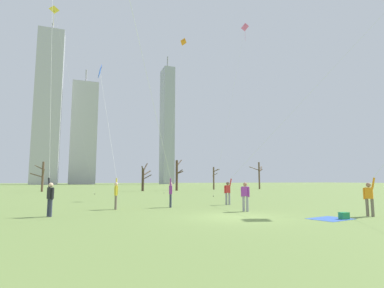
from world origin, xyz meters
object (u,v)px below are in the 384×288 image
kite_flyer_midfield_right_blue (112,164)px  bare_tree_right_of_center (214,177)px  kite_flyer_midfield_left_white (270,143)px  picnic_spot (338,217)px  kite_flyer_midfield_center_red (51,118)px  bystander_watching_nearby (245,195)px  bare_tree_leftmost (259,174)px  bare_tree_left_of_center (42,176)px  distant_kite_low_near_trees_yellow (57,22)px  distant_kite_high_overhead_orange (182,51)px  bare_tree_far_right_edge (177,174)px  bare_tree_rightmost (144,177)px  kite_flyer_foreground_left_teal (161,151)px  distant_kite_drifting_right_pink (242,46)px

kite_flyer_midfield_right_blue → bare_tree_right_of_center: kite_flyer_midfield_right_blue is taller
kite_flyer_midfield_right_blue → bare_tree_right_of_center: (22.41, 33.35, -0.46)m
kite_flyer_midfield_left_white → picnic_spot: size_ratio=7.35×
kite_flyer_midfield_center_red → bystander_watching_nearby: 11.61m
picnic_spot → bare_tree_leftmost: bare_tree_leftmost is taller
picnic_spot → bare_tree_left_of_center: 44.89m
distant_kite_low_near_trees_yellow → bare_tree_right_of_center: (27.78, 13.66, -19.24)m
kite_flyer_midfield_right_blue → bare_tree_right_of_center: 40.18m
kite_flyer_midfield_right_blue → distant_kite_high_overhead_orange: 33.18m
kite_flyer_midfield_right_blue → distant_kite_low_near_trees_yellow: 27.73m
bare_tree_far_right_edge → picnic_spot: bearing=-97.1°
distant_kite_high_overhead_orange → picnic_spot: 39.94m
kite_flyer_midfield_left_white → kite_flyer_midfield_right_blue: 10.99m
distant_kite_low_near_trees_yellow → bare_tree_leftmost: distant_kite_low_near_trees_yellow is taller
kite_flyer_midfield_left_white → bare_tree_left_of_center: size_ratio=3.28×
bare_tree_right_of_center → bare_tree_rightmost: (-14.34, -3.53, -0.06)m
bystander_watching_nearby → distant_kite_high_overhead_orange: bearing=78.5°
kite_flyer_foreground_left_teal → bystander_watching_nearby: 5.43m
kite_flyer_midfield_left_white → kite_flyer_midfield_right_blue: size_ratio=1.36×
bystander_watching_nearby → bare_tree_rightmost: 34.83m
kite_flyer_midfield_center_red → picnic_spot: bearing=-30.4°
kite_flyer_foreground_left_teal → bystander_watching_nearby: size_ratio=7.82×
kite_flyer_midfield_right_blue → bare_tree_leftmost: kite_flyer_midfield_right_blue is taller
kite_flyer_midfield_center_red → distant_kite_drifting_right_pink: bearing=30.0°
kite_flyer_midfield_center_red → bare_tree_rightmost: kite_flyer_midfield_center_red is taller
kite_flyer_foreground_left_teal → distant_kite_high_overhead_orange: bearing=69.1°
kite_flyer_foreground_left_teal → bare_tree_far_right_edge: size_ratio=2.34×
bystander_watching_nearby → bare_tree_far_right_edge: (7.13, 35.14, 1.90)m
kite_flyer_midfield_left_white → kite_flyer_foreground_left_teal: size_ratio=1.20×
kite_flyer_midfield_left_white → kite_flyer_midfield_right_blue: bearing=169.3°
kite_flyer_midfield_center_red → bare_tree_right_of_center: kite_flyer_midfield_center_red is taller
kite_flyer_midfield_right_blue → kite_flyer_midfield_center_red: bearing=-150.8°
bystander_watching_nearby → bare_tree_right_of_center: (15.57, 38.31, 1.39)m
distant_kite_high_overhead_orange → distant_kite_drifting_right_pink: 16.20m
kite_flyer_foreground_left_teal → bare_tree_right_of_center: kite_flyer_foreground_left_teal is taller
bare_tree_leftmost → bystander_watching_nearby: bearing=-123.8°
kite_flyer_midfield_center_red → bare_tree_left_of_center: bearing=96.2°
distant_kite_low_near_trees_yellow → distant_kite_drifting_right_pink: distant_kite_low_near_trees_yellow is taller
bystander_watching_nearby → bare_tree_left_of_center: size_ratio=0.35×
distant_kite_high_overhead_orange → bare_tree_far_right_edge: size_ratio=4.53×
distant_kite_low_near_trees_yellow → distant_kite_drifting_right_pink: 23.39m
bystander_watching_nearby → bare_tree_leftmost: bare_tree_leftmost is taller
bare_tree_right_of_center → kite_flyer_midfield_center_red: bearing=-126.3°
kite_flyer_midfield_left_white → distant_kite_drifting_right_pink: 16.84m
kite_flyer_foreground_left_teal → picnic_spot: size_ratio=6.13×
bystander_watching_nearby → distant_kite_low_near_trees_yellow: 34.38m
distant_kite_drifting_right_pink → bare_tree_far_right_edge: 25.82m
distant_kite_drifting_right_pink → picnic_spot: distant_kite_drifting_right_pink is taller
kite_flyer_midfield_center_red → bare_tree_right_of_center: 43.93m
bare_tree_leftmost → bare_tree_far_right_edge: (-18.23, -2.71, -0.16)m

